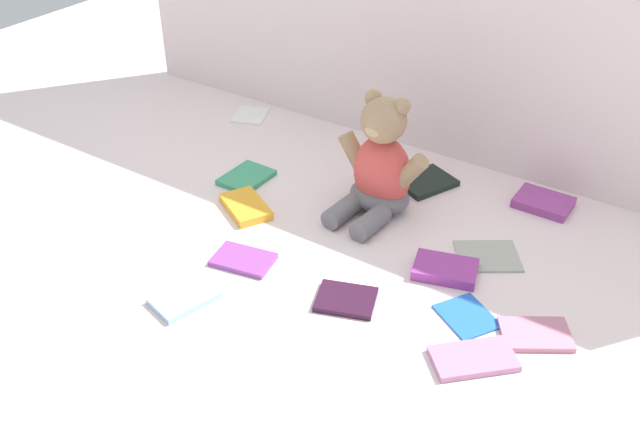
# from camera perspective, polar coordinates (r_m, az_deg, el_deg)

# --- Properties ---
(ground_plane) EXTENTS (3.20, 3.20, 0.00)m
(ground_plane) POSITION_cam_1_polar(r_m,az_deg,el_deg) (1.44, 2.06, -1.41)
(ground_plane) COLOR silver
(teddy_bear) EXTENTS (0.21, 0.19, 0.26)m
(teddy_bear) POSITION_cam_1_polar(r_m,az_deg,el_deg) (1.46, 4.80, 3.56)
(teddy_bear) COLOR #D84C47
(teddy_bear) RESTS_ON ground_plane
(book_case_0) EXTENTS (0.14, 0.13, 0.01)m
(book_case_0) POSITION_cam_1_polar(r_m,az_deg,el_deg) (1.25, 16.84, -9.22)
(book_case_0) COLOR #B16A83
(book_case_0) RESTS_ON ground_plane
(book_case_1) EXTENTS (0.12, 0.11, 0.01)m
(book_case_1) POSITION_cam_1_polar(r_m,az_deg,el_deg) (1.26, 2.09, -6.88)
(book_case_1) COLOR #2C1228
(book_case_1) RESTS_ON ground_plane
(book_case_2) EXTENTS (0.11, 0.12, 0.01)m
(book_case_2) POSITION_cam_1_polar(r_m,az_deg,el_deg) (1.90, -5.59, 7.88)
(book_case_2) COLOR white
(book_case_2) RESTS_ON ground_plane
(book_case_3) EXTENTS (0.13, 0.11, 0.02)m
(book_case_3) POSITION_cam_1_polar(r_m,az_deg,el_deg) (1.34, 9.98, -4.42)
(book_case_3) COLOR #8C338B
(book_case_3) RESTS_ON ground_plane
(book_case_4) EXTENTS (0.13, 0.15, 0.01)m
(book_case_4) POSITION_cam_1_polar(r_m,az_deg,el_deg) (1.60, 8.44, 2.51)
(book_case_4) COLOR black
(book_case_4) RESTS_ON ground_plane
(book_case_5) EXTENTS (0.15, 0.14, 0.01)m
(book_case_5) POSITION_cam_1_polar(r_m,az_deg,el_deg) (1.18, 12.16, -11.26)
(book_case_5) COLOR #AE6C96
(book_case_5) RESTS_ON ground_plane
(book_case_6) EXTENTS (0.13, 0.10, 0.01)m
(book_case_6) POSITION_cam_1_polar(r_m,az_deg,el_deg) (1.36, -6.14, -3.68)
(book_case_6) COLOR #7E398F
(book_case_6) RESTS_ON ground_plane
(book_case_7) EXTENTS (0.13, 0.12, 0.01)m
(book_case_7) POSITION_cam_1_polar(r_m,az_deg,el_deg) (1.26, 11.67, -7.99)
(book_case_7) COLOR blue
(book_case_7) RESTS_ON ground_plane
(book_case_8) EXTENTS (0.15, 0.15, 0.01)m
(book_case_8) POSITION_cam_1_polar(r_m,az_deg,el_deg) (1.40, 13.26, -3.26)
(book_case_8) COLOR #979D90
(book_case_8) RESTS_ON ground_plane
(book_case_9) EXTENTS (0.09, 0.11, 0.01)m
(book_case_9) POSITION_cam_1_polar(r_m,az_deg,el_deg) (1.61, -5.90, 2.88)
(book_case_9) COLOR #339265
(book_case_9) RESTS_ON ground_plane
(book_case_10) EXTENTS (0.10, 0.13, 0.01)m
(book_case_10) POSITION_cam_1_polar(r_m,az_deg,el_deg) (1.29, -10.79, -6.66)
(book_case_10) COLOR #8BB6D8
(book_case_10) RESTS_ON ground_plane
(book_case_11) EXTENTS (0.11, 0.09, 0.02)m
(book_case_11) POSITION_cam_1_polar(r_m,az_deg,el_deg) (1.58, 17.42, 0.85)
(book_case_11) COLOR #903B89
(book_case_11) RESTS_ON ground_plane
(book_case_12) EXTENTS (0.14, 0.12, 0.02)m
(book_case_12) POSITION_cam_1_polar(r_m,az_deg,el_deg) (1.50, -5.95, 0.55)
(book_case_12) COLOR orange
(book_case_12) RESTS_ON ground_plane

